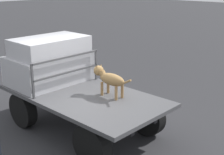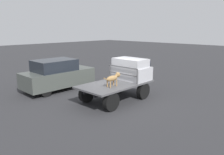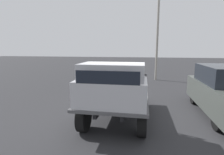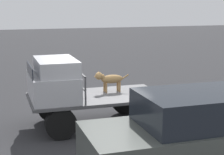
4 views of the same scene
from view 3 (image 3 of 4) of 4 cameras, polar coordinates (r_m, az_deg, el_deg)
The scene contains 6 objects.
ground_plane at distance 6.18m, azimuth 1.95°, elevation -12.89°, with size 80.00×80.00×0.00m, color #2D2D30.
flatbed_truck at distance 5.97m, azimuth 1.99°, elevation -7.40°, with size 3.71×1.95×0.87m.
truck_cab at distance 4.66m, azimuth -0.04°, elevation -2.48°, with size 1.22×1.83×1.09m.
truck_headboard at distance 5.29m, azimuth 1.23°, elevation -1.23°, with size 0.04×1.83×0.75m.
dog at distance 6.33m, azimuth -0.15°, elevation -0.44°, with size 1.07×0.25×0.64m.
light_pole_near at distance 13.53m, azimuth 14.90°, elevation 19.94°, with size 0.43×0.43×7.79m.
Camera 3 is at (5.65, 0.81, 2.36)m, focal length 28.00 mm.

